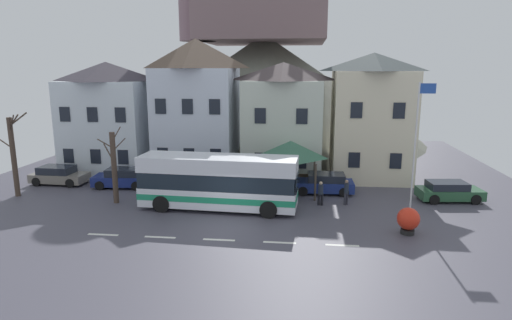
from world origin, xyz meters
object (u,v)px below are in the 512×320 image
parked_car_01 (324,183)px  bare_tree_01 (13,155)px  pedestrian_01 (292,188)px  flagpole (417,139)px  parked_car_03 (59,175)px  pedestrian_02 (346,191)px  harbour_buoy (408,220)px  parked_car_02 (449,191)px  transit_bus (219,183)px  public_bench (306,180)px  bare_tree_00 (114,167)px  townhouse_00 (109,118)px  bus_shelter (291,150)px  parked_car_00 (122,178)px  townhouse_01 (197,108)px  townhouse_03 (371,117)px  townhouse_02 (283,120)px  hilltop_castle (263,83)px  pedestrian_00 (321,193)px

parked_car_01 → bare_tree_01: bearing=7.5°
pedestrian_01 → flagpole: 7.93m
parked_car_01 → parked_car_03: bearing=-1.6°
pedestrian_02 → harbour_buoy: (2.70, -4.56, -0.09)m
parked_car_02 → flagpole: 5.33m
pedestrian_01 → parked_car_03: bearing=171.4°
transit_bus → parked_car_03: size_ratio=2.37×
public_bench → bare_tree_00: bearing=-156.3°
townhouse_00 → bare_tree_00: (4.03, -8.31, -2.10)m
transit_bus → bus_shelter: 5.88m
bus_shelter → parked_car_00: (-11.90, 0.02, -2.30)m
pedestrian_01 → townhouse_01: bearing=137.5°
pedestrian_01 → townhouse_03: bearing=51.3°
flagpole → townhouse_00: bearing=160.1°
transit_bus → bus_shelter: bearing=46.9°
pedestrian_02 → parked_car_01: bearing=117.3°
townhouse_02 → hilltop_castle: hilltop_castle is taller
townhouse_00 → townhouse_01: size_ratio=0.83×
harbour_buoy → bare_tree_01: size_ratio=0.25×
townhouse_03 → pedestrian_00: (-3.89, -7.44, -3.91)m
townhouse_03 → bare_tree_01: (-23.75, -7.73, -1.92)m
townhouse_01 → harbour_buoy: bearing=-40.3°
parked_car_01 → pedestrian_01: pedestrian_01 is taller
townhouse_02 → bare_tree_00: 13.08m
parked_car_00 → pedestrian_02: bearing=167.0°
townhouse_03 → bare_tree_00: (-16.64, -8.39, -2.41)m
hilltop_castle → pedestrian_02: (7.60, -24.87, -5.75)m
parked_car_01 → bare_tree_00: size_ratio=0.86×
pedestrian_02 → hilltop_castle: bearing=107.0°
townhouse_00 → public_bench: bearing=-11.1°
pedestrian_02 → bus_shelter: bearing=147.0°
bus_shelter → hilltop_castle: bearing=100.2°
parked_car_01 → bare_tree_01: size_ratio=0.75×
transit_bus → parked_car_02: 14.66m
harbour_buoy → bare_tree_01: bearing=170.6°
townhouse_00 → townhouse_01: 7.31m
bus_shelter → townhouse_00: bearing=162.1°
townhouse_01 → hilltop_castle: 18.11m
parked_car_00 → bare_tree_01: size_ratio=0.73×
townhouse_01 → pedestrian_02: bearing=-32.8°
transit_bus → public_bench: (5.19, 5.66, -1.15)m
parked_car_01 → parked_car_02: parked_car_01 is taller
pedestrian_02 → public_bench: 4.71m
townhouse_00 → parked_car_00: (2.91, -4.77, -3.73)m
transit_bus → bare_tree_00: (-6.66, 0.45, 0.68)m
pedestrian_00 → transit_bus: bearing=-167.0°
townhouse_00 → townhouse_01: townhouse_01 is taller
parked_car_00 → parked_car_01: (14.17, 0.16, -0.00)m
pedestrian_01 → pedestrian_00: bearing=-10.5°
townhouse_03 → flagpole: townhouse_03 is taller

